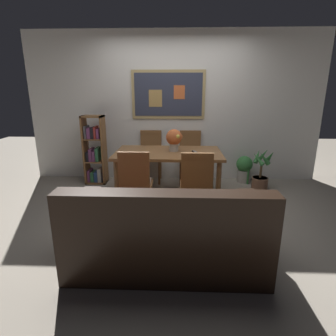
{
  "coord_description": "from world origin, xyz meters",
  "views": [
    {
      "loc": [
        0.09,
        -3.42,
        1.62
      ],
      "look_at": [
        -0.05,
        -0.07,
        0.65
      ],
      "focal_mm": 29.04,
      "sensor_mm": 36.0,
      "label": 1
    }
  ],
  "objects_px": {
    "dining_chair_near_left": "(136,179)",
    "dining_chair_far_left": "(151,152)",
    "flower_vase": "(174,139)",
    "dining_chair_far_right": "(190,152)",
    "bookshelf": "(95,153)",
    "leather_couch": "(166,236)",
    "potted_palm": "(261,174)",
    "dining_chair_near_right": "(196,181)",
    "dining_table": "(168,157)",
    "tv_remote": "(195,152)",
    "potted_ivy": "(244,168)"
  },
  "relations": [
    {
      "from": "dining_chair_near_left",
      "to": "dining_chair_far_left",
      "type": "xyz_separation_m",
      "value": [
        0.03,
        1.58,
        0.0
      ]
    },
    {
      "from": "flower_vase",
      "to": "dining_chair_near_left",
      "type": "bearing_deg",
      "value": -119.63
    },
    {
      "from": "dining_chair_far_right",
      "to": "bookshelf",
      "type": "distance_m",
      "value": 1.69
    },
    {
      "from": "dining_chair_far_left",
      "to": "leather_couch",
      "type": "distance_m",
      "value": 2.59
    },
    {
      "from": "dining_chair_near_left",
      "to": "bookshelf",
      "type": "distance_m",
      "value": 1.68
    },
    {
      "from": "dining_chair_far_right",
      "to": "potted_palm",
      "type": "bearing_deg",
      "value": -17.5
    },
    {
      "from": "dining_chair_near_right",
      "to": "potted_palm",
      "type": "height_order",
      "value": "dining_chair_near_right"
    },
    {
      "from": "dining_chair_near_left",
      "to": "leather_couch",
      "type": "height_order",
      "value": "dining_chair_near_left"
    },
    {
      "from": "dining_table",
      "to": "leather_couch",
      "type": "distance_m",
      "value": 1.77
    },
    {
      "from": "bookshelf",
      "to": "dining_chair_near_right",
      "type": "bearing_deg",
      "value": -39.94
    },
    {
      "from": "potted_palm",
      "to": "dining_chair_near_right",
      "type": "bearing_deg",
      "value": -133.59
    },
    {
      "from": "dining_table",
      "to": "dining_chair_far_right",
      "type": "relative_size",
      "value": 1.74
    },
    {
      "from": "dining_chair_near_right",
      "to": "tv_remote",
      "type": "height_order",
      "value": "dining_chair_near_right"
    },
    {
      "from": "bookshelf",
      "to": "dining_chair_far_right",
      "type": "bearing_deg",
      "value": 5.96
    },
    {
      "from": "dining_chair_far_right",
      "to": "dining_table",
      "type": "bearing_deg",
      "value": -114.29
    },
    {
      "from": "dining_chair_far_left",
      "to": "potted_ivy",
      "type": "relative_size",
      "value": 1.69
    },
    {
      "from": "dining_chair_near_left",
      "to": "leather_couch",
      "type": "relative_size",
      "value": 0.51
    },
    {
      "from": "dining_chair_near_right",
      "to": "flower_vase",
      "type": "relative_size",
      "value": 2.75
    },
    {
      "from": "dining_chair_near_left",
      "to": "leather_couch",
      "type": "xyz_separation_m",
      "value": [
        0.43,
        -0.97,
        -0.23
      ]
    },
    {
      "from": "dining_table",
      "to": "potted_ivy",
      "type": "relative_size",
      "value": 2.95
    },
    {
      "from": "dining_chair_far_right",
      "to": "potted_palm",
      "type": "distance_m",
      "value": 1.27
    },
    {
      "from": "leather_couch",
      "to": "bookshelf",
      "type": "height_order",
      "value": "bookshelf"
    },
    {
      "from": "dining_table",
      "to": "bookshelf",
      "type": "xyz_separation_m",
      "value": [
        -1.32,
        0.63,
        -0.09
      ]
    },
    {
      "from": "dining_chair_near_right",
      "to": "flower_vase",
      "type": "bearing_deg",
      "value": 108.96
    },
    {
      "from": "dining_chair_far_left",
      "to": "bookshelf",
      "type": "bearing_deg",
      "value": -169.5
    },
    {
      "from": "flower_vase",
      "to": "potted_palm",
      "type": "bearing_deg",
      "value": 14.66
    },
    {
      "from": "dining_chair_near_left",
      "to": "tv_remote",
      "type": "height_order",
      "value": "dining_chair_near_left"
    },
    {
      "from": "dining_table",
      "to": "potted_palm",
      "type": "bearing_deg",
      "value": 15.78
    },
    {
      "from": "bookshelf",
      "to": "potted_palm",
      "type": "relative_size",
      "value": 1.74
    },
    {
      "from": "dining_chair_near_right",
      "to": "potted_palm",
      "type": "xyz_separation_m",
      "value": [
        1.17,
        1.22,
        -0.28
      ]
    },
    {
      "from": "leather_couch",
      "to": "flower_vase",
      "type": "height_order",
      "value": "flower_vase"
    },
    {
      "from": "leather_couch",
      "to": "dining_chair_far_left",
      "type": "bearing_deg",
      "value": 98.9
    },
    {
      "from": "potted_ivy",
      "to": "tv_remote",
      "type": "relative_size",
      "value": 3.32
    },
    {
      "from": "dining_chair_far_right",
      "to": "potted_palm",
      "type": "relative_size",
      "value": 1.32
    },
    {
      "from": "dining_table",
      "to": "leather_couch",
      "type": "relative_size",
      "value": 0.88
    },
    {
      "from": "dining_chair_far_left",
      "to": "leather_couch",
      "type": "height_order",
      "value": "dining_chair_far_left"
    },
    {
      "from": "dining_table",
      "to": "potted_palm",
      "type": "height_order",
      "value": "dining_table"
    },
    {
      "from": "dining_table",
      "to": "dining_chair_far_right",
      "type": "bearing_deg",
      "value": 65.71
    },
    {
      "from": "dining_chair_near_left",
      "to": "flower_vase",
      "type": "bearing_deg",
      "value": 60.37
    },
    {
      "from": "bookshelf",
      "to": "tv_remote",
      "type": "relative_size",
      "value": 7.39
    },
    {
      "from": "dining_table",
      "to": "potted_ivy",
      "type": "xyz_separation_m",
      "value": [
        1.34,
        0.76,
        -0.37
      ]
    },
    {
      "from": "dining_chair_far_left",
      "to": "potted_palm",
      "type": "distance_m",
      "value": 1.95
    },
    {
      "from": "leather_couch",
      "to": "flower_vase",
      "type": "xyz_separation_m",
      "value": [
        0.04,
        1.79,
        0.6
      ]
    },
    {
      "from": "leather_couch",
      "to": "tv_remote",
      "type": "bearing_deg",
      "value": 78.31
    },
    {
      "from": "dining_table",
      "to": "dining_chair_far_right",
      "type": "height_order",
      "value": "dining_chair_far_right"
    },
    {
      "from": "dining_table",
      "to": "dining_chair_near_right",
      "type": "relative_size",
      "value": 1.74
    },
    {
      "from": "dining_chair_far_right",
      "to": "potted_ivy",
      "type": "distance_m",
      "value": 1.01
    },
    {
      "from": "leather_couch",
      "to": "potted_ivy",
      "type": "distance_m",
      "value": 2.81
    },
    {
      "from": "dining_chair_near_left",
      "to": "dining_chair_far_right",
      "type": "relative_size",
      "value": 1.0
    },
    {
      "from": "dining_chair_near_left",
      "to": "dining_chair_far_left",
      "type": "relative_size",
      "value": 1.0
    }
  ]
}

